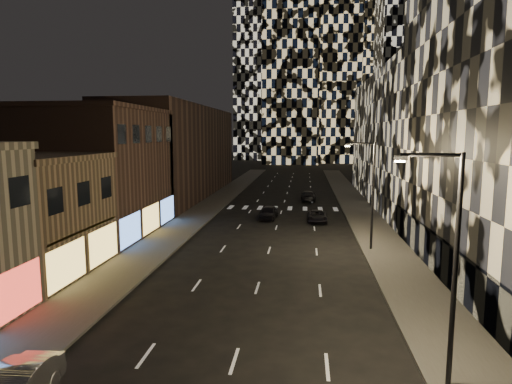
% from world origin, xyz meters
% --- Properties ---
extents(sidewalk_left, '(4.00, 120.00, 0.15)m').
position_xyz_m(sidewalk_left, '(-10.00, 50.00, 0.07)').
color(sidewalk_left, '#47443F').
rests_on(sidewalk_left, ground).
extents(sidewalk_right, '(4.00, 120.00, 0.15)m').
position_xyz_m(sidewalk_right, '(10.00, 50.00, 0.07)').
color(sidewalk_right, '#47443F').
rests_on(sidewalk_right, ground).
extents(curb_left, '(0.20, 120.00, 0.15)m').
position_xyz_m(curb_left, '(-7.90, 50.00, 0.07)').
color(curb_left, '#4C4C47').
rests_on(curb_left, ground).
extents(curb_right, '(0.20, 120.00, 0.15)m').
position_xyz_m(curb_right, '(7.90, 50.00, 0.07)').
color(curb_right, '#4C4C47').
rests_on(curb_right, ground).
extents(retail_tan, '(10.00, 10.00, 8.00)m').
position_xyz_m(retail_tan, '(-17.00, 21.00, 4.00)').
color(retail_tan, '#7F664C').
rests_on(retail_tan, ground).
extents(retail_brown, '(10.00, 15.00, 12.00)m').
position_xyz_m(retail_brown, '(-17.00, 33.50, 6.00)').
color(retail_brown, '#4F372D').
rests_on(retail_brown, ground).
extents(retail_filler_left, '(10.00, 40.00, 14.00)m').
position_xyz_m(retail_filler_left, '(-17.00, 60.00, 7.00)').
color(retail_filler_left, '#4F372D').
rests_on(retail_filler_left, ground).
extents(midrise_base, '(0.60, 25.00, 3.00)m').
position_xyz_m(midrise_base, '(12.30, 24.50, 1.50)').
color(midrise_base, '#383838').
rests_on(midrise_base, ground).
extents(midrise_filler_right, '(16.00, 40.00, 18.00)m').
position_xyz_m(midrise_filler_right, '(20.00, 57.00, 9.00)').
color(midrise_filler_right, '#232326').
rests_on(midrise_filler_right, ground).
extents(tower_right_mid, '(20.00, 20.00, 100.00)m').
position_xyz_m(tower_right_mid, '(35.00, 135.00, 50.00)').
color(tower_right_mid, black).
rests_on(tower_right_mid, ground).
extents(tower_left_back, '(24.00, 24.00, 120.00)m').
position_xyz_m(tower_left_back, '(-12.00, 165.00, 60.00)').
color(tower_left_back, black).
rests_on(tower_left_back, ground).
extents(tower_center_low, '(18.00, 18.00, 95.00)m').
position_xyz_m(tower_center_low, '(-2.00, 140.00, 47.50)').
color(tower_center_low, black).
rests_on(tower_center_low, ground).
extents(streetlight_near, '(2.55, 0.25, 9.00)m').
position_xyz_m(streetlight_near, '(8.35, 10.00, 5.35)').
color(streetlight_near, black).
rests_on(streetlight_near, sidewalk_right).
extents(streetlight_far, '(2.55, 0.25, 9.00)m').
position_xyz_m(streetlight_far, '(8.35, 30.00, 5.35)').
color(streetlight_far, black).
rests_on(streetlight_far, sidewalk_right).
extents(car_dark_midlane, '(2.21, 4.62, 1.52)m').
position_xyz_m(car_dark_midlane, '(-1.22, 42.46, 0.76)').
color(car_dark_midlane, black).
rests_on(car_dark_midlane, ground).
extents(car_dark_oncoming, '(2.23, 5.21, 1.49)m').
position_xyz_m(car_dark_oncoming, '(3.42, 56.87, 0.75)').
color(car_dark_oncoming, black).
rests_on(car_dark_oncoming, ground).
extents(car_dark_rightlane, '(2.16, 4.59, 1.27)m').
position_xyz_m(car_dark_rightlane, '(4.37, 41.47, 0.64)').
color(car_dark_rightlane, black).
rests_on(car_dark_rightlane, ground).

